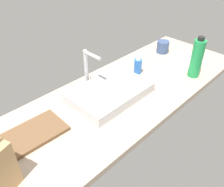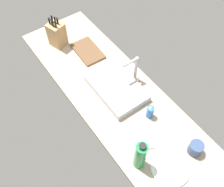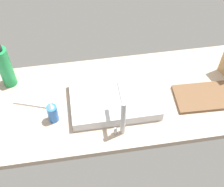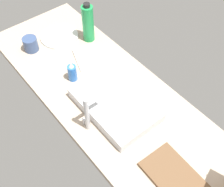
% 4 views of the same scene
% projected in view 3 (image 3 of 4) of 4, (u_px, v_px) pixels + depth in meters
% --- Properties ---
extents(countertop_slab, '(1.95, 0.61, 0.04)m').
position_uv_depth(countertop_slab, '(113.00, 101.00, 1.65)').
color(countertop_slab, tan).
rests_on(countertop_slab, ground).
extents(sink_basin, '(0.45, 0.30, 0.06)m').
position_uv_depth(sink_basin, '(115.00, 99.00, 1.60)').
color(sink_basin, '#B7BABF').
rests_on(sink_basin, countertop_slab).
extents(faucet, '(0.06, 0.14, 0.23)m').
position_uv_depth(faucet, '(122.00, 113.00, 1.41)').
color(faucet, '#B7BABF').
rests_on(faucet, countertop_slab).
extents(cutting_board, '(0.30, 0.19, 0.02)m').
position_uv_depth(cutting_board, '(203.00, 97.00, 1.63)').
color(cutting_board, brown).
rests_on(cutting_board, countertop_slab).
extents(soap_bottle, '(0.05, 0.05, 0.13)m').
position_uv_depth(soap_bottle, '(53.00, 113.00, 1.51)').
color(soap_bottle, blue).
rests_on(soap_bottle, countertop_slab).
extents(water_bottle, '(0.07, 0.07, 0.27)m').
position_uv_depth(water_bottle, '(5.00, 67.00, 1.61)').
color(water_bottle, '#1E8E47').
rests_on(water_bottle, countertop_slab).
extents(dish_towel, '(0.24, 0.20, 0.01)m').
position_uv_depth(dish_towel, '(36.00, 95.00, 1.64)').
color(dish_towel, white).
rests_on(dish_towel, countertop_slab).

